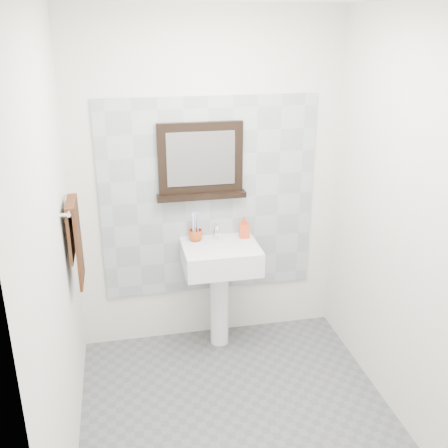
{
  "coord_description": "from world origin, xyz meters",
  "views": [
    {
      "loc": [
        -0.64,
        -2.56,
        2.39
      ],
      "look_at": [
        0.0,
        0.55,
        1.15
      ],
      "focal_mm": 42.0,
      "sensor_mm": 36.0,
      "label": 1
    }
  ],
  "objects_px": {
    "toothbrush_cup": "(196,235)",
    "hand_towel": "(75,236)",
    "framed_mirror": "(200,163)",
    "soap_dispenser": "(244,227)",
    "pedestal_sink": "(220,268)"
  },
  "relations": [
    {
      "from": "toothbrush_cup",
      "to": "soap_dispenser",
      "type": "height_order",
      "value": "soap_dispenser"
    },
    {
      "from": "toothbrush_cup",
      "to": "hand_towel",
      "type": "bearing_deg",
      "value": -153.23
    },
    {
      "from": "hand_towel",
      "to": "pedestal_sink",
      "type": "bearing_deg",
      "value": 16.73
    },
    {
      "from": "toothbrush_cup",
      "to": "framed_mirror",
      "type": "height_order",
      "value": "framed_mirror"
    },
    {
      "from": "toothbrush_cup",
      "to": "hand_towel",
      "type": "xyz_separation_m",
      "value": [
        -0.82,
        -0.41,
        0.23
      ]
    },
    {
      "from": "soap_dispenser",
      "to": "framed_mirror",
      "type": "relative_size",
      "value": 0.25
    },
    {
      "from": "pedestal_sink",
      "to": "soap_dispenser",
      "type": "relative_size",
      "value": 5.89
    },
    {
      "from": "toothbrush_cup",
      "to": "hand_towel",
      "type": "height_order",
      "value": "hand_towel"
    },
    {
      "from": "pedestal_sink",
      "to": "hand_towel",
      "type": "xyz_separation_m",
      "value": [
        -0.98,
        -0.3,
        0.46
      ]
    },
    {
      "from": "pedestal_sink",
      "to": "hand_towel",
      "type": "distance_m",
      "value": 1.12
    },
    {
      "from": "soap_dispenser",
      "to": "hand_towel",
      "type": "distance_m",
      "value": 1.27
    },
    {
      "from": "pedestal_sink",
      "to": "framed_mirror",
      "type": "relative_size",
      "value": 1.47
    },
    {
      "from": "framed_mirror",
      "to": "hand_towel",
      "type": "xyz_separation_m",
      "value": [
        -0.88,
        -0.48,
        -0.3
      ]
    },
    {
      "from": "pedestal_sink",
      "to": "toothbrush_cup",
      "type": "relative_size",
      "value": 9.01
    },
    {
      "from": "hand_towel",
      "to": "framed_mirror",
      "type": "bearing_deg",
      "value": 28.81
    }
  ]
}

